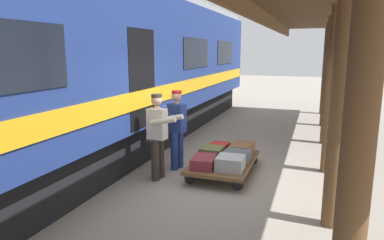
{
  "coord_description": "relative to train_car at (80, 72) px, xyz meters",
  "views": [
    {
      "loc": [
        -1.52,
        6.37,
        2.52
      ],
      "look_at": [
        0.79,
        -0.11,
        1.15
      ],
      "focal_mm": 32.72,
      "sensor_mm": 36.0,
      "label": 1
    }
  ],
  "objects": [
    {
      "name": "suitcase_gray_aluminum",
      "position": [
        -3.39,
        0.13,
        -1.65
      ],
      "size": [
        0.51,
        0.51,
        0.26
      ],
      "primitive_type": "cube",
      "rotation": [
        0.0,
        0.0,
        0.02
      ],
      "color": "#9EA0A5",
      "rests_on": "luggage_cart"
    },
    {
      "name": "suitcase_slate_roller",
      "position": [
        -3.39,
        -0.41,
        -1.67
      ],
      "size": [
        0.54,
        0.6,
        0.22
      ],
      "primitive_type": "cube",
      "rotation": [
        0.0,
        0.0,
        -0.07
      ],
      "color": "#4C515B",
      "rests_on": "luggage_cart"
    },
    {
      "name": "suitcase_olive_duffel",
      "position": [
        -2.86,
        -0.41,
        -1.65
      ],
      "size": [
        0.46,
        0.47,
        0.25
      ],
      "primitive_type": "cube",
      "rotation": [
        0.0,
        0.0,
        -0.02
      ],
      "color": "brown",
      "rests_on": "luggage_cart"
    },
    {
      "name": "suitcase_red_plastic",
      "position": [
        -2.86,
        -0.96,
        -1.68
      ],
      "size": [
        0.45,
        0.51,
        0.19
      ],
      "primitive_type": "cube",
      "rotation": [
        0.0,
        0.0,
        -0.15
      ],
      "color": "#AD231E",
      "rests_on": "luggage_cart"
    },
    {
      "name": "ground_plane",
      "position": [
        -3.31,
        0.0,
        -2.06
      ],
      "size": [
        60.0,
        60.0,
        0.0
      ],
      "primitive_type": "plane",
      "color": "gray"
    },
    {
      "name": "suitcase_burgundy_valise",
      "position": [
        -2.86,
        0.13,
        -1.67
      ],
      "size": [
        0.5,
        0.67,
        0.21
      ],
      "primitive_type": "cube",
      "rotation": [
        0.0,
        0.0,
        0.11
      ],
      "color": "maroon",
      "rests_on": "luggage_cart"
    },
    {
      "name": "train_car",
      "position": [
        0.0,
        0.0,
        0.0
      ],
      "size": [
        3.03,
        19.2,
        4.0
      ],
      "color": "navy",
      "rests_on": "ground_plane"
    },
    {
      "name": "platform_canopy",
      "position": [
        -5.08,
        -0.0,
        1.16
      ],
      "size": [
        3.2,
        18.03,
        3.56
      ],
      "color": "brown",
      "rests_on": "ground_plane"
    },
    {
      "name": "suitcase_brown_leather",
      "position": [
        -3.39,
        -0.96,
        -1.66
      ],
      "size": [
        0.48,
        0.67,
        0.24
      ],
      "primitive_type": "cube",
      "rotation": [
        0.0,
        0.0,
        -0.07
      ],
      "color": "brown",
      "rests_on": "luggage_cart"
    },
    {
      "name": "porter_in_overalls",
      "position": [
        -2.07,
        -0.37,
        -1.14
      ],
      "size": [
        0.72,
        0.53,
        1.7
      ],
      "color": "navy",
      "rests_on": "ground_plane"
    },
    {
      "name": "luggage_cart",
      "position": [
        -3.12,
        -0.41,
        -1.82
      ],
      "size": [
        1.17,
        1.99,
        0.28
      ],
      "color": "brown",
      "rests_on": "ground_plane"
    },
    {
      "name": "porter_by_door",
      "position": [
        -1.98,
        0.34,
        -1.14
      ],
      "size": [
        0.69,
        0.46,
        1.7
      ],
      "color": "#332D28",
      "rests_on": "ground_plane"
    }
  ]
}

